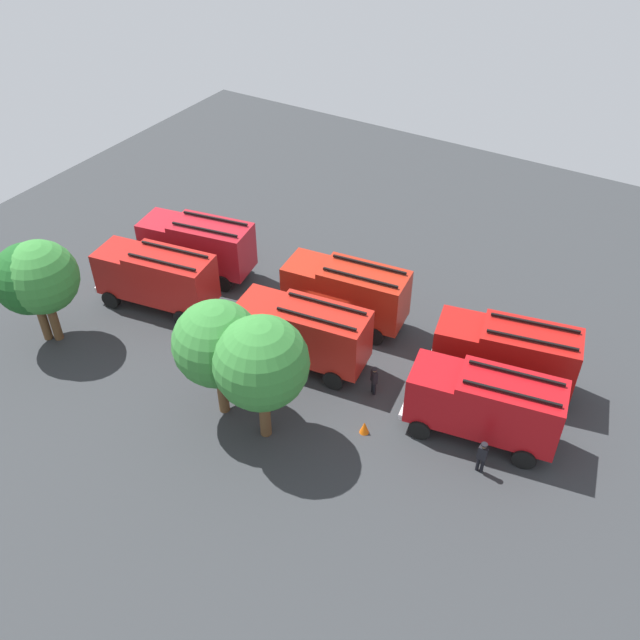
% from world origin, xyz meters
% --- Properties ---
extents(ground_plane, '(56.66, 56.66, 0.00)m').
position_xyz_m(ground_plane, '(0.00, 0.00, 0.00)').
color(ground_plane, '#2D3033').
extents(fire_truck_0, '(7.54, 3.90, 3.88)m').
position_xyz_m(fire_truck_0, '(-9.88, -1.79, 2.15)').
color(fire_truck_0, '#A71411').
rests_on(fire_truck_0, ground).
extents(fire_truck_1, '(7.43, 3.43, 3.88)m').
position_xyz_m(fire_truck_1, '(-0.40, -2.20, 2.15)').
color(fire_truck_1, '#A62313').
rests_on(fire_truck_1, ground).
extents(fire_truck_2, '(7.52, 3.76, 3.88)m').
position_xyz_m(fire_truck_2, '(9.91, -1.74, 2.15)').
color(fire_truck_2, '#A61923').
rests_on(fire_truck_2, ground).
extents(fire_truck_3, '(7.50, 3.71, 3.88)m').
position_xyz_m(fire_truck_3, '(-10.23, 2.15, 2.15)').
color(fire_truck_3, '#AC0F15').
rests_on(fire_truck_3, ground).
extents(fire_truck_4, '(7.45, 3.48, 3.88)m').
position_xyz_m(fire_truck_4, '(-0.21, 2.06, 2.15)').
color(fire_truck_4, '#AE1D14').
rests_on(fire_truck_4, ground).
extents(fire_truck_5, '(7.50, 3.67, 3.88)m').
position_xyz_m(fire_truck_5, '(9.78, 2.19, 2.15)').
color(fire_truck_5, '#A81A15').
rests_on(fire_truck_5, ground).
extents(firefighter_0, '(0.48, 0.41, 1.63)m').
position_xyz_m(firefighter_0, '(14.08, -0.54, 0.91)').
color(firefighter_0, black).
rests_on(firefighter_0, ground).
extents(firefighter_1, '(0.48, 0.43, 1.80)m').
position_xyz_m(firefighter_1, '(13.10, -3.98, 1.02)').
color(firefighter_1, black).
rests_on(firefighter_1, ground).
extents(firefighter_2, '(0.47, 0.46, 1.72)m').
position_xyz_m(firefighter_2, '(-4.55, 2.25, 0.96)').
color(firefighter_2, black).
rests_on(firefighter_2, ground).
extents(firefighter_3, '(0.43, 0.30, 1.83)m').
position_xyz_m(firefighter_3, '(-11.03, 4.23, 1.04)').
color(firefighter_3, black).
rests_on(firefighter_3, ground).
extents(firefighter_4, '(0.46, 0.47, 1.77)m').
position_xyz_m(firefighter_4, '(10.23, -3.72, 1.00)').
color(firefighter_4, black).
rests_on(firefighter_4, ground).
extents(tree_0, '(4.37, 4.37, 6.78)m').
position_xyz_m(tree_0, '(-1.37, 7.35, 4.56)').
color(tree_0, brown).
rests_on(tree_0, ground).
extents(tree_1, '(4.17, 4.17, 6.46)m').
position_xyz_m(tree_1, '(1.31, 7.13, 4.35)').
color(tree_1, brown).
rests_on(tree_1, ground).
extents(tree_2, '(4.00, 4.00, 6.20)m').
position_xyz_m(tree_2, '(12.73, 7.48, 4.17)').
color(tree_2, brown).
rests_on(tree_2, ground).
extents(tree_3, '(3.90, 3.90, 6.04)m').
position_xyz_m(tree_3, '(13.25, 7.78, 4.06)').
color(tree_3, brown).
rests_on(tree_3, ground).
extents(traffic_cone_0, '(0.47, 0.47, 0.68)m').
position_xyz_m(traffic_cone_0, '(-5.42, 4.86, 0.34)').
color(traffic_cone_0, '#F2600C').
rests_on(traffic_cone_0, ground).
extents(traffic_cone_1, '(0.41, 0.41, 0.59)m').
position_xyz_m(traffic_cone_1, '(0.13, -5.01, 0.30)').
color(traffic_cone_1, '#F2600C').
rests_on(traffic_cone_1, ground).
extents(traffic_cone_2, '(0.39, 0.39, 0.56)m').
position_xyz_m(traffic_cone_2, '(1.11, -4.74, 0.28)').
color(traffic_cone_2, '#F2600C').
rests_on(traffic_cone_2, ground).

